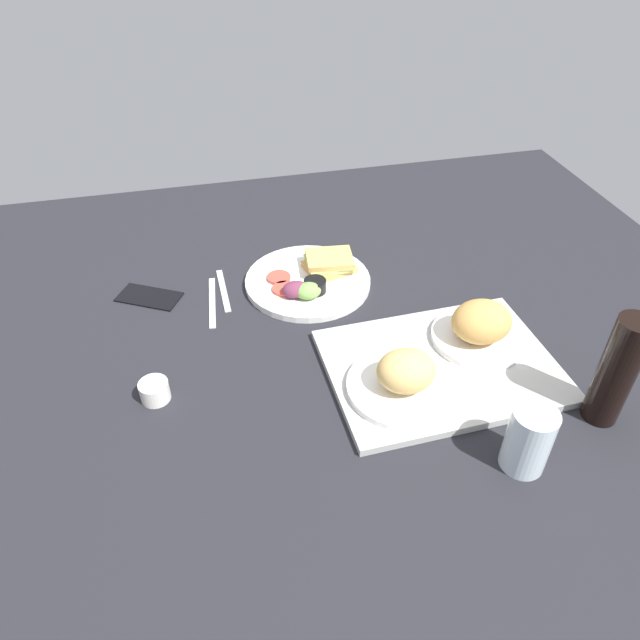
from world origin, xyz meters
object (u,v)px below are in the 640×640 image
(bread_plate_near, at_px, (480,327))
(espresso_cup, at_px, (155,391))
(plate_with_salad, at_px, (311,279))
(cell_phone, at_px, (149,296))
(drinking_glass, at_px, (529,440))
(serving_tray, at_px, (441,366))
(soda_bottle, at_px, (617,371))
(knife, at_px, (212,302))
(bread_plate_far, at_px, (405,378))
(fork, at_px, (223,290))

(bread_plate_near, bearing_deg, espresso_cup, -0.48)
(plate_with_salad, relative_size, cell_phone, 2.07)
(drinking_glass, height_order, espresso_cup, drinking_glass)
(serving_tray, distance_m, bread_plate_near, 0.12)
(bread_plate_near, distance_m, soda_bottle, 0.27)
(plate_with_salad, height_order, knife, plate_with_salad)
(serving_tray, relative_size, plate_with_salad, 1.51)
(drinking_glass, relative_size, knife, 0.65)
(cell_phone, bearing_deg, drinking_glass, 163.33)
(bread_plate_far, height_order, drinking_glass, drinking_glass)
(drinking_glass, bearing_deg, plate_with_salad, -68.35)
(knife, bearing_deg, serving_tray, 57.15)
(serving_tray, bearing_deg, drinking_glass, 100.23)
(drinking_glass, relative_size, fork, 0.73)
(serving_tray, bearing_deg, soda_bottle, 142.60)
(espresso_cup, bearing_deg, knife, -115.35)
(plate_with_salad, relative_size, espresso_cup, 5.33)
(bread_plate_far, bearing_deg, serving_tray, -152.38)
(bread_plate_near, height_order, bread_plate_far, bread_plate_near)
(bread_plate_near, xyz_separation_m, bread_plate_far, (0.20, 0.10, -0.01))
(serving_tray, height_order, cell_phone, serving_tray)
(espresso_cup, relative_size, fork, 0.33)
(espresso_cup, relative_size, cell_phone, 0.39)
(soda_bottle, height_order, fork, soda_bottle)
(bread_plate_far, distance_m, plate_with_salad, 0.41)
(fork, bearing_deg, knife, -38.08)
(espresso_cup, relative_size, knife, 0.29)
(soda_bottle, relative_size, cell_phone, 1.56)
(bread_plate_far, xyz_separation_m, soda_bottle, (-0.34, 0.13, 0.06))
(fork, height_order, knife, same)
(bread_plate_far, relative_size, cell_phone, 1.49)
(bread_plate_near, distance_m, cell_phone, 0.75)
(bread_plate_far, height_order, plate_with_salad, bread_plate_far)
(serving_tray, relative_size, soda_bottle, 2.00)
(serving_tray, xyz_separation_m, fork, (0.40, -0.37, -0.01))
(bread_plate_near, xyz_separation_m, soda_bottle, (-0.14, 0.23, 0.06))
(plate_with_salad, distance_m, espresso_cup, 0.47)
(fork, bearing_deg, drinking_glass, 34.42)
(fork, bearing_deg, serving_tray, 45.93)
(plate_with_salad, height_order, espresso_cup, plate_with_salad)
(drinking_glass, distance_m, fork, 0.76)
(soda_bottle, height_order, cell_phone, soda_bottle)
(plate_with_salad, relative_size, drinking_glass, 2.40)
(serving_tray, relative_size, knife, 2.37)
(knife, height_order, cell_phone, cell_phone)
(knife, bearing_deg, soda_bottle, 57.21)
(bread_plate_near, relative_size, cell_phone, 1.34)
(bread_plate_far, distance_m, drinking_glass, 0.24)
(serving_tray, relative_size, cell_phone, 3.13)
(serving_tray, bearing_deg, plate_with_salad, -61.07)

